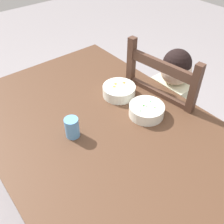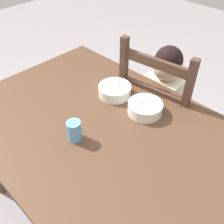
% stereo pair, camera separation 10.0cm
% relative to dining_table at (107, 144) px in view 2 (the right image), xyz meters
% --- Properties ---
extents(ground_plane, '(8.00, 8.00, 0.00)m').
position_rel_dining_table_xyz_m(ground_plane, '(0.00, 0.00, -0.66)').
color(ground_plane, gray).
extents(dining_table, '(1.43, 0.93, 0.75)m').
position_rel_dining_table_xyz_m(dining_table, '(0.00, 0.00, 0.00)').
color(dining_table, '#513423').
rests_on(dining_table, ground).
extents(dining_chair, '(0.47, 0.47, 1.01)m').
position_rel_dining_table_xyz_m(dining_chair, '(-0.05, 0.51, -0.19)').
color(dining_chair, '#492F24').
rests_on(dining_chair, ground).
extents(child_figure, '(0.32, 0.31, 0.95)m').
position_rel_dining_table_xyz_m(child_figure, '(-0.05, 0.51, -0.03)').
color(child_figure, beige).
rests_on(child_figure, ground).
extents(bowl_of_peas, '(0.17, 0.17, 0.06)m').
position_rel_dining_table_xyz_m(bowl_of_peas, '(0.05, 0.22, 0.13)').
color(bowl_of_peas, white).
rests_on(bowl_of_peas, dining_table).
extents(bowl_of_carrots, '(0.17, 0.17, 0.06)m').
position_rel_dining_table_xyz_m(bowl_of_carrots, '(-0.16, 0.22, 0.13)').
color(bowl_of_carrots, white).
rests_on(bowl_of_carrots, dining_table).
extents(spoon, '(0.11, 0.12, 0.01)m').
position_rel_dining_table_xyz_m(spoon, '(-0.10, 0.19, 0.10)').
color(spoon, silver).
rests_on(spoon, dining_table).
extents(drinking_cup, '(0.06, 0.06, 0.10)m').
position_rel_dining_table_xyz_m(drinking_cup, '(-0.06, -0.13, 0.15)').
color(drinking_cup, '#5FA3E3').
rests_on(drinking_cup, dining_table).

